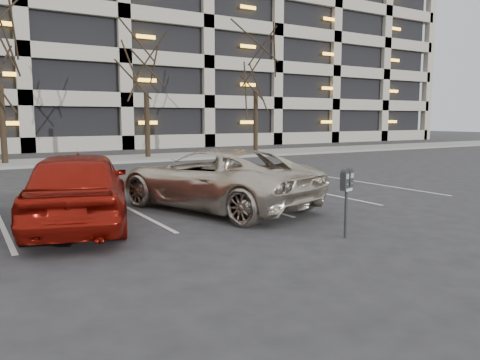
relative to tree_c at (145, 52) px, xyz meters
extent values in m
plane|color=#28282B|center=(-4.00, -16.00, -5.68)|extent=(140.00, 140.00, 0.00)
cube|color=gray|center=(-4.00, 0.00, -5.62)|extent=(80.00, 4.00, 0.12)
cube|color=silver|center=(-8.20, -13.70, -5.68)|extent=(0.10, 5.20, 0.00)
cube|color=silver|center=(-5.40, -13.70, -5.68)|extent=(0.10, 5.20, 0.00)
cube|color=silver|center=(-2.60, -13.70, -5.68)|extent=(0.10, 5.20, 0.00)
cube|color=silver|center=(0.20, -13.70, -5.68)|extent=(0.10, 5.20, 0.00)
cube|color=silver|center=(3.00, -13.70, -5.68)|extent=(0.10, 5.20, 0.00)
cube|color=black|center=(8.00, 18.00, 3.32)|extent=(49.92, 19.20, 18.00)
cylinder|color=black|center=(-7.00, 0.00, -3.81)|extent=(0.28, 0.28, 3.75)
cylinder|color=black|center=(0.00, 0.00, -3.91)|extent=(0.28, 0.28, 3.54)
cylinder|color=black|center=(7.00, 0.00, -3.75)|extent=(0.28, 0.28, 3.87)
cylinder|color=black|center=(-2.90, -18.20, -5.23)|extent=(0.06, 0.06, 0.90)
cube|color=black|center=(-2.90, -18.20, -4.76)|extent=(0.32, 0.19, 0.06)
cube|color=silver|center=(-2.88, -18.25, -4.78)|extent=(0.21, 0.07, 0.05)
cube|color=gray|center=(-2.96, -18.29, -4.53)|extent=(0.10, 0.04, 0.09)
cube|color=gray|center=(-2.80, -18.23, -4.53)|extent=(0.10, 0.04, 0.09)
imported|color=beige|center=(-3.57, -14.40, -4.95)|extent=(3.96, 5.78, 1.47)
cube|color=#FF4505|center=(-3.92, -15.33, -4.21)|extent=(0.10, 0.20, 0.01)
imported|color=maroon|center=(-6.85, -14.74, -4.89)|extent=(3.13, 4.99, 1.58)
camera|label=1|loc=(-8.88, -24.35, -3.52)|focal=35.00mm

